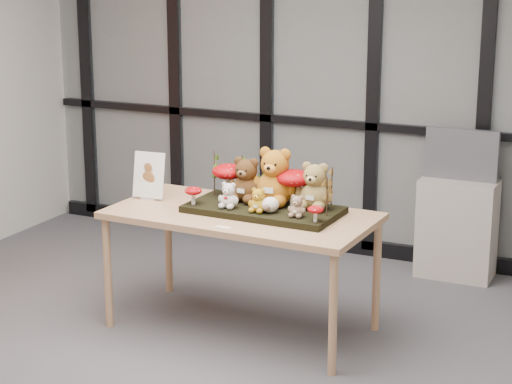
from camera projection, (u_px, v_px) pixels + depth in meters
The scene contains 25 objects.
floor at pixel (164, 365), 5.46m from camera, with size 5.00×5.00×0.00m, color #55555B.
room_shell at pixel (156, 82), 5.04m from camera, with size 5.00×5.00×5.00m.
glass_partition at pixel (319, 76), 7.27m from camera, with size 4.90×0.06×2.78m.
display_table at pixel (241, 223), 5.82m from camera, with size 1.69×0.89×0.78m.
diorama_tray at pixel (264, 209), 5.80m from camera, with size 0.95×0.48×0.04m, color black.
bear_pooh_yellow at pixel (275, 173), 5.82m from camera, with size 0.30×0.27×0.40m, color #AD6616, non-canonical shape.
bear_brown_medium at pixel (246, 177), 5.88m from camera, with size 0.24×0.22×0.31m, color #472911, non-canonical shape.
bear_tan_back at pixel (315, 183), 5.71m from camera, with size 0.25×0.22×0.32m, color olive, non-canonical shape.
bear_small_yellow at pixel (258, 199), 5.65m from camera, with size 0.13×0.11×0.17m, color #BC8919, non-canonical shape.
bear_white_bow at pixel (229, 194), 5.74m from camera, with size 0.14×0.12×0.18m, color silver, non-canonical shape.
bear_beige_small at pixel (297, 205), 5.55m from camera, with size 0.11×0.10×0.15m, color #977559, non-canonical shape.
plush_cream_hedgehog at pixel (270, 204), 5.65m from camera, with size 0.08×0.07×0.11m, color white, non-canonical shape.
mushroom_back_left at pixel (229, 179), 6.00m from camera, with size 0.21×0.21×0.24m, color #910408, non-canonical shape.
mushroom_back_right at pixel (294, 186), 5.79m from camera, with size 0.23×0.23×0.25m, color #910408, non-canonical shape.
mushroom_front_left at pixel (193, 195), 5.83m from camera, with size 0.11×0.11×0.12m, color #910408, non-canonical shape.
mushroom_front_right at pixel (315, 213), 5.45m from camera, with size 0.10×0.10×0.11m, color #910408, non-canonical shape.
sprig_green_far_left at pixel (214, 173), 6.05m from camera, with size 0.05×0.05×0.29m, color #193C0D, non-canonical shape.
sprig_green_mid_left at pixel (242, 175), 6.02m from camera, with size 0.05×0.05×0.27m, color #193C0D, non-canonical shape.
sprig_dry_far_right at pixel (332, 189), 5.67m from camera, with size 0.05×0.05×0.28m, color brown, non-canonical shape.
sprig_dry_mid_right at pixel (327, 197), 5.56m from camera, with size 0.05×0.05×0.24m, color brown, non-canonical shape.
sprig_green_centre at pixel (262, 184), 5.98m from camera, with size 0.05×0.05×0.19m, color #193C0D, non-canonical shape.
sign_holder at pixel (149, 177), 6.09m from camera, with size 0.22×0.08×0.31m.
label_card at pixel (223, 227), 5.50m from camera, with size 0.09×0.03×0.00m, color white.
cabinet at pixel (457, 229), 6.87m from camera, with size 0.56×0.32×0.74m, color #A39991.
monitor at pixel (462, 154), 6.75m from camera, with size 0.53×0.06×0.38m.
Camera 1 is at (2.61, -4.33, 2.37)m, focal length 65.00 mm.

